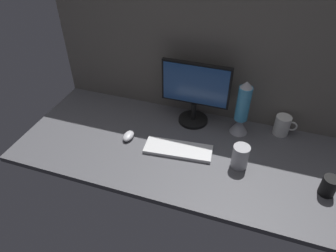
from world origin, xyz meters
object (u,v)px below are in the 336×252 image
Objects in this scene: mug_steel at (240,157)px; mug_ceramic_white at (282,125)px; mug_black_travel at (329,186)px; keyboard at (178,149)px; mouse at (129,136)px; lava_lamp at (242,112)px; monitor at (195,91)px.

mug_ceramic_white is at bearing 60.31° from mug_steel.
keyboard is at bearing 175.46° from mug_black_travel.
mug_black_travel is (105.31, -7.06, 3.39)cm from mouse.
lava_lamp is (59.28, 26.16, 12.62)cm from mouse.
monitor is 3.12× the size of mug_steel.
keyboard is 2.89× the size of mug_ceramic_white.
monitor reaches higher than mouse.
mouse is (-31.12, -28.45, -19.70)cm from monitor.
mouse is (-30.20, 1.09, 0.70)cm from keyboard.
monitor reaches higher than mug_ceramic_white.
keyboard is (-0.92, -29.54, -20.40)cm from monitor.
lava_lamp is at bearing 144.18° from mug_black_travel.
lava_lamp reaches higher than mouse.
keyboard is 33.75cm from mug_steel.
mug_steel reaches higher than mouse.
mug_steel is (33.30, -0.75, 5.46)cm from keyboard.
lava_lamp is at bearing 23.63° from mouse.
monitor is at bearing -175.60° from mug_ceramic_white.
lava_lamp is at bearing 98.57° from mug_steel.
mug_black_travel is 57.51cm from lava_lamp.
monitor is 83.85cm from mug_black_travel.
keyboard is 30.22cm from mouse.
keyboard is 62.79cm from mug_ceramic_white.
mug_steel is at bearing -1.84° from mouse.
mug_ceramic_white is (52.85, 33.54, 4.97)cm from keyboard.
mouse is at bearing -156.19° from lava_lamp.
mug_black_travel is at bearing -4.02° from mouse.
mug_steel is 29.38cm from lava_lamp.
mouse reaches higher than keyboard.
lava_lamp is (-46.03, 33.22, 9.23)cm from mug_black_travel.
keyboard is at bearing 178.72° from mug_steel.
mug_black_travel reaches higher than mouse.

